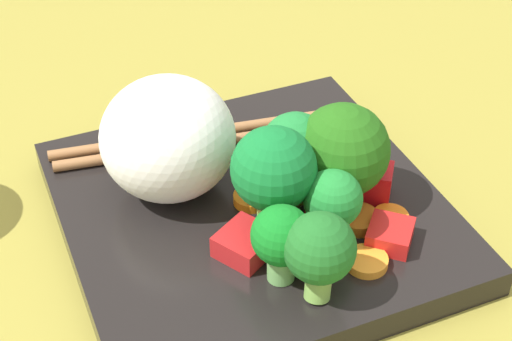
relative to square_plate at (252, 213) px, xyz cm
name	(u,v)px	position (x,y,z in cm)	size (l,w,h in cm)	color
ground_plane	(252,236)	(0.00, 0.00, -2.00)	(110.00, 110.00, 2.00)	olive
square_plate	(252,213)	(0.00, 0.00, 0.00)	(23.95, 23.95, 2.00)	black
rice_mound	(168,138)	(-3.67, -4.18, 5.06)	(8.71, 8.76, 8.12)	white
broccoli_floret_0	(296,151)	(0.69, 2.78, 4.80)	(4.54, 4.54, 6.48)	#538F39
broccoli_floret_1	(326,248)	(8.88, 0.40, 4.40)	(4.12, 4.12, 5.77)	#81B64E
broccoli_floret_2	(281,171)	(3.14, 0.47, 5.73)	(5.20, 5.20, 7.66)	#71BD4D
broccoli_floret_3	(342,151)	(2.40, 5.15, 5.18)	(6.01, 6.01, 7.27)	#67AB53
broccoli_floret_4	(333,204)	(5.57, 2.74, 4.16)	(3.59, 3.59, 5.40)	#5F9C47
broccoli_floret_5	(282,239)	(6.87, -1.32, 4.10)	(3.58, 3.58, 5.20)	#74B55F
carrot_slice_0	(255,203)	(0.49, -0.01, 1.31)	(2.40, 2.40, 0.63)	orange
carrot_slice_1	(390,218)	(5.41, 7.25, 1.24)	(2.30, 2.30, 0.48)	orange
carrot_slice_2	(367,261)	(8.16, 3.79, 1.29)	(2.56, 2.56, 0.58)	orange
carrot_slice_3	(358,220)	(4.84, 5.18, 1.39)	(2.62, 2.62, 0.79)	orange
pepper_chunk_0	(245,243)	(4.10, -2.33, 1.75)	(3.11, 2.99, 1.50)	red
pepper_chunk_1	(324,213)	(3.74, 3.31, 1.81)	(2.02, 1.81, 1.63)	red
pepper_chunk_2	(390,235)	(7.10, 6.07, 1.65)	(2.77, 2.63, 1.30)	red
pepper_chunk_3	(373,182)	(2.82, 7.46, 2.16)	(2.21, 2.38, 2.32)	red
chicken_piece_0	(308,247)	(6.42, 0.71, 2.25)	(3.53, 3.29, 2.51)	tan
chopstick_pair	(209,137)	(-7.38, 0.03, 1.39)	(6.20, 22.30, 0.78)	#9E693E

